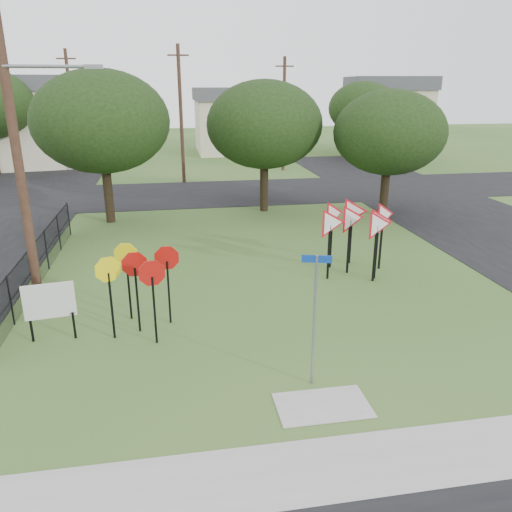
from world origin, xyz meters
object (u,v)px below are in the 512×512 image
(info_board, at_px, (49,303))
(yield_sign_cluster, at_px, (357,222))
(street_name_sign, at_px, (315,313))
(stop_sign_cluster, at_px, (138,272))

(info_board, bearing_deg, yield_sign_cluster, 19.47)
(street_name_sign, distance_m, info_board, 7.08)
(street_name_sign, xyz_separation_m, info_board, (-6.28, 3.18, -0.70))
(street_name_sign, relative_size, info_board, 1.91)
(stop_sign_cluster, height_order, yield_sign_cluster, yield_sign_cluster)
(stop_sign_cluster, relative_size, yield_sign_cluster, 0.71)
(stop_sign_cluster, distance_m, info_board, 2.43)
(street_name_sign, relative_size, yield_sign_cluster, 0.95)
(street_name_sign, xyz_separation_m, yield_sign_cluster, (3.49, 6.63, 0.13))
(stop_sign_cluster, distance_m, yield_sign_cluster, 8.14)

